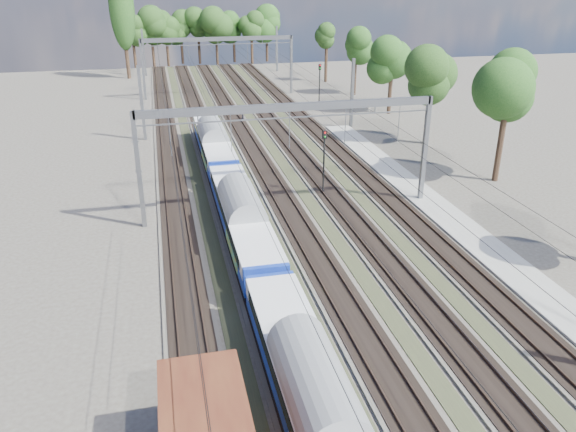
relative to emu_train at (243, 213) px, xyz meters
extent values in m
cube|color=#47423A|center=(-4.50, 19.72, -2.31)|extent=(3.00, 130.00, 0.15)
cube|color=black|center=(-4.50, 19.72, -2.22)|extent=(2.50, 130.00, 0.06)
cube|color=#473326|center=(-5.22, 19.72, -2.12)|extent=(0.08, 130.00, 0.14)
cube|color=#473326|center=(-3.78, 19.72, -2.12)|extent=(0.08, 130.00, 0.14)
cube|color=#47423A|center=(0.00, 19.72, -2.31)|extent=(3.00, 130.00, 0.15)
cube|color=black|center=(0.00, 19.72, -2.22)|extent=(2.50, 130.00, 0.06)
cube|color=#473326|center=(-0.72, 19.72, -2.12)|extent=(0.08, 130.00, 0.14)
cube|color=#473326|center=(0.72, 19.72, -2.12)|extent=(0.08, 130.00, 0.14)
cube|color=#47423A|center=(4.50, 19.72, -2.31)|extent=(3.00, 130.00, 0.15)
cube|color=black|center=(4.50, 19.72, -2.22)|extent=(2.50, 130.00, 0.06)
cube|color=#473326|center=(3.78, 19.72, -2.12)|extent=(0.08, 130.00, 0.14)
cube|color=#473326|center=(5.22, 19.72, -2.12)|extent=(0.08, 130.00, 0.14)
cube|color=#47423A|center=(9.00, 19.72, -2.31)|extent=(3.00, 130.00, 0.15)
cube|color=black|center=(9.00, 19.72, -2.22)|extent=(2.50, 130.00, 0.06)
cube|color=#473326|center=(8.28, 19.72, -2.12)|extent=(0.08, 130.00, 0.14)
cube|color=#473326|center=(9.72, 19.72, -2.12)|extent=(0.08, 130.00, 0.14)
cube|color=#47423A|center=(13.50, 19.72, -2.31)|extent=(3.00, 130.00, 0.15)
cube|color=black|center=(13.50, 19.72, -2.22)|extent=(2.50, 130.00, 0.06)
cube|color=#473326|center=(12.78, 19.72, -2.12)|extent=(0.08, 130.00, 0.14)
cube|color=#473326|center=(14.22, 19.72, -2.12)|extent=(0.08, 130.00, 0.14)
cube|color=#302E1F|center=(-2.25, 19.72, -2.36)|extent=(1.10, 130.00, 0.05)
cube|color=#302E1F|center=(2.25, 19.72, -2.36)|extent=(1.10, 130.00, 0.05)
cube|color=#302E1F|center=(6.75, 19.72, -2.36)|extent=(1.10, 130.00, 0.05)
cube|color=#302E1F|center=(11.25, 19.72, -2.36)|extent=(1.10, 130.00, 0.05)
cube|color=gray|center=(16.50, -5.28, -2.24)|extent=(3.00, 70.00, 0.30)
cube|color=slate|center=(-7.00, 4.72, 2.11)|extent=(0.35, 0.35, 9.00)
cube|color=slate|center=(16.00, 4.72, 2.11)|extent=(0.35, 0.35, 9.00)
cube|color=slate|center=(4.50, 4.72, 6.31)|extent=(23.00, 0.35, 0.60)
cube|color=slate|center=(-7.00, 52.72, 2.11)|extent=(0.35, 0.35, 9.00)
cube|color=slate|center=(16.00, 52.72, 2.11)|extent=(0.35, 0.35, 9.00)
cube|color=slate|center=(4.50, 52.72, 6.31)|extent=(23.00, 0.35, 0.60)
cube|color=slate|center=(-7.00, 29.72, 1.86)|extent=(0.35, 0.35, 8.50)
cube|color=slate|center=(-7.00, 74.72, 1.86)|extent=(0.35, 0.35, 8.50)
cube|color=slate|center=(18.30, 29.72, 1.86)|extent=(0.35, 0.35, 8.50)
cube|color=slate|center=(18.30, 74.72, 1.86)|extent=(0.35, 0.35, 8.50)
cylinder|color=black|center=(-4.50, 19.72, 3.11)|extent=(0.03, 130.00, 0.03)
cylinder|color=black|center=(-4.50, 19.72, 4.21)|extent=(0.03, 130.00, 0.03)
cylinder|color=black|center=(0.00, 19.72, 3.11)|extent=(0.03, 130.00, 0.03)
cylinder|color=black|center=(0.00, 19.72, 4.21)|extent=(0.03, 130.00, 0.03)
cylinder|color=black|center=(4.50, 19.72, 3.11)|extent=(0.03, 130.00, 0.03)
cylinder|color=black|center=(4.50, 19.72, 4.21)|extent=(0.03, 130.00, 0.03)
cylinder|color=black|center=(9.00, 19.72, 3.11)|extent=(0.03, 130.00, 0.03)
cylinder|color=black|center=(9.00, 19.72, 4.21)|extent=(0.03, 130.00, 0.03)
cylinder|color=black|center=(13.50, 19.72, 3.11)|extent=(0.03, 130.00, 0.03)
cylinder|color=black|center=(13.50, 19.72, 4.21)|extent=(0.03, 130.00, 0.03)
cylinder|color=black|center=(-9.02, 85.13, 0.53)|extent=(0.56, 0.56, 5.82)
sphere|color=#183A15|center=(-9.02, 85.13, 5.19)|extent=(4.33, 4.33, 4.33)
cylinder|color=black|center=(-6.46, 88.69, 1.05)|extent=(0.56, 0.56, 6.86)
sphere|color=#183A15|center=(-6.46, 88.69, 6.54)|extent=(5.35, 5.35, 5.35)
cylinder|color=black|center=(-2.91, 87.38, 1.02)|extent=(0.56, 0.56, 6.81)
sphere|color=#183A15|center=(-2.91, 87.38, 6.46)|extent=(5.48, 5.48, 5.48)
cylinder|color=black|center=(1.44, 85.54, 1.23)|extent=(0.56, 0.56, 7.24)
sphere|color=#183A15|center=(1.44, 85.54, 7.03)|extent=(4.44, 4.44, 4.44)
cylinder|color=black|center=(4.67, 88.48, 0.79)|extent=(0.56, 0.56, 6.35)
sphere|color=#183A15|center=(4.67, 88.48, 5.86)|extent=(5.07, 5.07, 5.07)
cylinder|color=black|center=(9.01, 87.56, 1.20)|extent=(0.56, 0.56, 7.18)
sphere|color=#183A15|center=(9.01, 87.56, 6.95)|extent=(4.36, 4.36, 4.36)
cylinder|color=black|center=(11.84, 86.99, 0.80)|extent=(0.56, 0.56, 6.37)
sphere|color=#183A15|center=(11.84, 86.99, 5.89)|extent=(5.09, 5.09, 5.09)
cylinder|color=black|center=(15.61, 85.95, 0.56)|extent=(0.56, 0.56, 5.89)
sphere|color=#183A15|center=(15.61, 85.95, 5.27)|extent=(5.20, 5.20, 5.20)
cylinder|color=black|center=(18.66, 87.04, 1.09)|extent=(0.56, 0.56, 6.94)
sphere|color=#183A15|center=(18.66, 87.04, 6.64)|extent=(4.30, 4.30, 4.30)
cylinder|color=black|center=(24.28, 8.48, 0.23)|extent=(0.56, 0.56, 5.24)
sphere|color=#183A15|center=(24.28, 8.48, 4.42)|extent=(4.94, 4.94, 4.94)
cylinder|color=black|center=(25.69, 19.06, 0.50)|extent=(0.56, 0.56, 5.78)
sphere|color=#183A15|center=(25.69, 19.06, 5.13)|extent=(3.32, 3.32, 3.32)
cylinder|color=black|center=(24.83, 34.73, 0.67)|extent=(0.56, 0.56, 6.12)
sphere|color=#183A15|center=(24.83, 34.73, 5.57)|extent=(4.36, 4.36, 4.36)
cylinder|color=black|center=(25.47, 47.14, 0.87)|extent=(0.56, 0.56, 6.52)
sphere|color=#183A15|center=(25.47, 47.14, 6.08)|extent=(3.87, 3.87, 3.87)
cylinder|color=black|center=(25.54, 61.13, 0.67)|extent=(0.56, 0.56, 6.10)
sphere|color=#183A15|center=(25.54, 61.13, 5.55)|extent=(3.78, 3.78, 3.78)
cylinder|color=black|center=(-10.00, 72.72, 5.61)|extent=(0.70, 0.70, 16.00)
ellipsoid|color=#194918|center=(-10.00, 72.72, 9.61)|extent=(4.40, 4.40, 14.08)
cube|color=black|center=(0.00, -12.51, -1.86)|extent=(1.90, 2.85, 0.76)
cube|color=navy|center=(0.00, -19.15, -0.44)|extent=(2.66, 18.99, 1.80)
cube|color=silver|center=(0.00, -19.15, 0.04)|extent=(2.73, 18.23, 0.90)
cube|color=black|center=(1.37, -19.15, 0.04)|extent=(0.04, 16.14, 0.66)
cylinder|color=gray|center=(0.00, -19.15, 0.46)|extent=(2.70, 18.99, 2.70)
cube|color=black|center=(0.00, -6.21, -1.86)|extent=(1.90, 2.85, 0.76)
cube|color=black|center=(0.00, 7.08, -1.86)|extent=(1.90, 2.85, 0.76)
cube|color=navy|center=(0.00, 0.44, -0.44)|extent=(2.66, 18.99, 1.80)
cube|color=silver|center=(0.00, 0.44, 0.04)|extent=(2.73, 18.23, 0.90)
cube|color=black|center=(1.37, 0.44, 0.04)|extent=(0.04, 16.14, 0.66)
cube|color=#E7B20C|center=(0.00, -3.74, -0.91)|extent=(2.75, 5.32, 0.66)
cylinder|color=gray|center=(0.00, 0.44, 0.46)|extent=(2.70, 18.99, 2.70)
cube|color=black|center=(0.00, 13.38, -1.86)|extent=(1.90, 2.85, 0.76)
cube|color=black|center=(0.00, 26.67, -1.86)|extent=(1.90, 2.85, 0.76)
cube|color=navy|center=(0.00, 20.03, -0.44)|extent=(2.66, 18.99, 1.80)
cube|color=silver|center=(0.00, 20.03, 0.04)|extent=(2.73, 18.23, 0.90)
cube|color=black|center=(1.37, 20.03, 0.04)|extent=(0.04, 16.14, 0.66)
cube|color=#E7B20C|center=(0.00, 15.85, -0.91)|extent=(2.75, 5.32, 0.66)
cylinder|color=gray|center=(0.00, 20.03, 0.46)|extent=(2.70, 18.99, 2.70)
imported|color=black|center=(5.36, 35.09, -1.60)|extent=(0.43, 0.61, 1.58)
cylinder|color=black|center=(8.30, 7.94, 0.17)|extent=(0.14, 0.14, 5.11)
cube|color=black|center=(8.30, 7.94, 3.08)|extent=(0.39, 0.29, 0.72)
sphere|color=red|center=(8.30, 7.81, 3.28)|extent=(0.16, 0.16, 0.16)
sphere|color=#0C9919|center=(8.30, 7.81, 2.93)|extent=(0.16, 0.16, 0.16)
cylinder|color=black|center=(17.16, 40.37, 0.39)|extent=(0.16, 0.16, 5.56)
cube|color=black|center=(17.16, 40.37, 3.56)|extent=(0.44, 0.34, 0.78)
sphere|color=red|center=(17.16, 40.22, 3.78)|extent=(0.18, 0.18, 0.18)
sphere|color=#0C9919|center=(17.16, 40.22, 3.39)|extent=(0.18, 0.18, 0.18)
camera|label=1|loc=(-5.07, -36.24, 15.70)|focal=35.00mm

